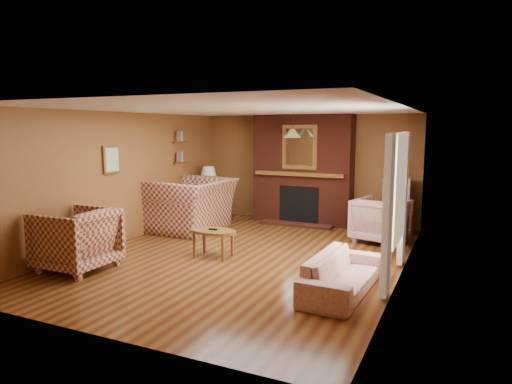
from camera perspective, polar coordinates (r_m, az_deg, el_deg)
The scene contains 20 objects.
floor at distance 7.65m, azimuth -1.59°, elevation -8.00°, with size 6.50×6.50×0.00m, color #47200F.
ceiling at distance 7.36m, azimuth -1.67°, elevation 10.27°, with size 6.50×6.50×0.00m, color silver.
wall_back at distance 10.41m, azimuth 6.33°, elevation 2.95°, with size 6.50×6.50×0.00m, color brown.
wall_front at distance 4.75m, azimuth -19.28°, elevation -3.49°, with size 6.50×6.50×0.00m, color brown.
wall_left at distance 8.80m, azimuth -16.40°, elevation 1.75°, with size 6.50×6.50×0.00m, color brown.
wall_right at distance 6.70m, azimuth 17.93°, elevation -0.19°, with size 6.50×6.50×0.00m, color brown.
fireplace at distance 10.16m, azimuth 5.86°, elevation 2.73°, with size 2.20×0.82×2.40m.
window_right at distance 6.52m, azimuth 17.28°, elevation -1.04°, with size 0.10×1.85×2.00m.
bookshelf at distance 10.24m, azimuth -9.24°, elevation 5.43°, with size 0.09×0.55×0.71m.
botanical_print at distance 8.52m, azimuth -17.64°, elevation 3.87°, with size 0.05×0.40×0.50m.
pendant_light at distance 9.47m, azimuth 4.58°, elevation 7.33°, with size 0.36×0.36×0.48m.
plaid_loveseat at distance 9.55m, azimuth -8.05°, elevation -1.59°, with size 1.63×1.42×1.06m, color maroon.
plaid_armchair at distance 7.34m, azimuth -21.55°, elevation -5.52°, with size 0.99×1.02×0.93m, color maroon.
floral_sofa at distance 6.08m, azimuth 10.71°, elevation -9.98°, with size 1.70×0.66×0.50m, color beige.
floral_armchair at distance 8.79m, azimuth 15.32°, elevation -3.43°, with size 0.88×0.90×0.82m, color beige.
coffee_table at distance 7.57m, azimuth -5.37°, elevation -5.19°, with size 0.81×0.50×0.47m.
side_table at distance 10.67m, azimuth -5.90°, elevation -1.89°, with size 0.43×0.43×0.57m, color brown.
table_lamp at distance 10.57m, azimuth -5.95°, elevation 1.59°, with size 0.40×0.40×0.66m.
tv_stand at distance 9.63m, azimuth 17.05°, elevation -2.99°, with size 0.60×0.55×0.66m, color black.
crt_tv at distance 9.54m, azimuth 17.19°, elevation 0.34°, with size 0.54×0.54×0.47m.
Camera 1 is at (3.26, -6.59, 2.11)m, focal length 32.00 mm.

